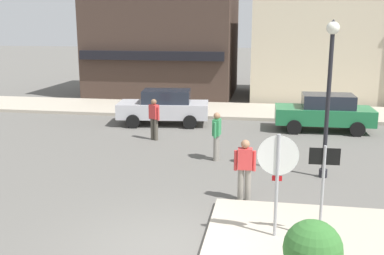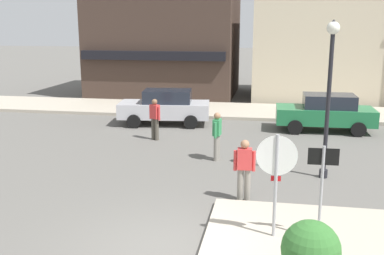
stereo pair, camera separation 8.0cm
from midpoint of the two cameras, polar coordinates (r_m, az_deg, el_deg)
The scene contains 12 objects.
ground_plane at distance 9.27m, azimuth -3.11°, elevation -15.44°, with size 160.00×160.00×0.00m, color #5B5954.
kerb_far at distance 23.19m, azimuth 5.17°, elevation 2.15°, with size 80.00×4.00×0.15m, color #A89E8C.
stop_sign at distance 9.17m, azimuth 10.88°, elevation -5.64°, with size 0.82×0.07×2.30m.
one_way_sign at distance 9.33m, azimuth 16.38°, elevation -6.82°, with size 0.60×0.06×2.10m.
lamp_post at distance 13.25m, azimuth 17.28°, elevation 6.12°, with size 0.36×0.36×4.54m.
parked_car_nearest at distance 20.16m, azimuth -3.31°, elevation 2.67°, with size 4.17×2.23×1.56m.
parked_car_second at distance 19.68m, azimuth 16.72°, elevation 1.89°, with size 4.02×1.92×1.56m.
pedestrian_crossing_near at distance 17.43m, azimuth -4.61°, elevation 1.21°, with size 0.52×0.37×1.61m.
pedestrian_crossing_far at distance 11.41m, azimuth 6.86°, elevation -5.19°, with size 0.55×0.24×1.61m.
pedestrian_kerb_side at distance 14.76m, azimuth 3.34°, elevation -0.92°, with size 0.27×0.56×1.61m.
building_corner_shop at distance 29.04m, azimuth -3.13°, elevation 11.56°, with size 8.96×7.62×7.40m.
building_storefront_left_near at distance 28.59m, azimuth 15.43°, elevation 10.00°, with size 7.35×6.70×6.30m.
Camera 2 is at (1.93, -7.92, 4.40)m, focal length 42.00 mm.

